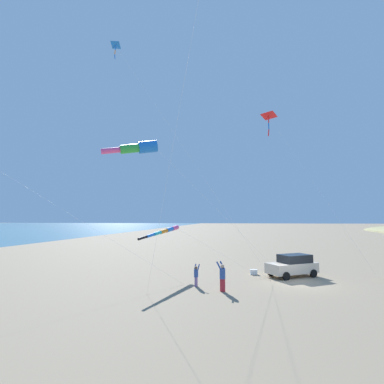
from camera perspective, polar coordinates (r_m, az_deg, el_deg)
ground_plane at (r=24.56m, az=20.28°, el=-16.57°), size 600.00×600.00×0.00m
parked_car at (r=26.59m, az=19.46°, el=-13.63°), size 4.62×3.86×1.85m
cooler_box at (r=26.83m, az=12.22°, el=-15.33°), size 0.62×0.42×0.42m
person_adult_flyer at (r=20.31m, az=6.08°, el=-16.19°), size 0.71×0.69×1.99m
person_child_green_jacket at (r=21.68m, az=0.83°, el=-16.12°), size 0.45×0.54×1.58m
kite_windsock_striped_overhead at (r=25.07m, az=-5.28°, el=-7.73°), size 9.26×7.18×4.31m
kite_windsock_orange_high_right at (r=21.49m, az=-10.71°, el=8.65°), size 13.26×10.45×10.75m
kite_delta_yellow_midlevel at (r=31.08m, az=15.07°, el=14.41°), size 9.16×3.26×15.74m
kite_delta_teal_far_right at (r=28.17m, az=-14.77°, el=26.08°), size 13.20×4.57×20.01m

